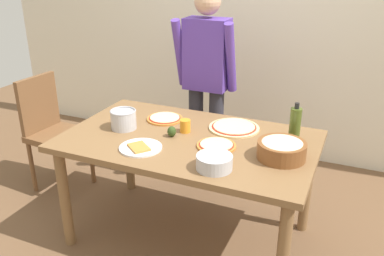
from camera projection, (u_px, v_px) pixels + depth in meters
The scene contains 15 objects.
ground at pixel (189, 235), 2.91m from camera, with size 8.00×8.00×0.00m, color brown.
wall_back at pixel (259, 18), 3.76m from camera, with size 5.60×0.10×2.60m, color silver.
dining_table at pixel (189, 151), 2.65m from camera, with size 1.60×0.96×0.76m.
person_cook at pixel (206, 78), 3.25m from camera, with size 0.49×0.25×1.62m.
chair_wooden_left at pixel (51, 127), 3.35m from camera, with size 0.43×0.43×0.95m.
pizza_raw_on_board at pixel (234, 127), 2.75m from camera, with size 0.34×0.34×0.02m.
pizza_cooked_on_tray at pixel (216, 145), 2.49m from camera, with size 0.24×0.24×0.02m.
pizza_second_cooked at pixel (165, 118), 2.90m from camera, with size 0.25×0.25×0.02m.
plate_with_slice at pixel (140, 148), 2.47m from camera, with size 0.26×0.26×0.02m.
popcorn_bowl at pixel (282, 148), 2.33m from camera, with size 0.28×0.28×0.11m.
mixing_bowl_steel at pixel (214, 162), 2.23m from camera, with size 0.20×0.20×0.08m.
olive_oil_bottle at pixel (295, 125), 2.52m from camera, with size 0.07×0.07×0.26m.
steel_pot at pixel (123, 119), 2.74m from camera, with size 0.17×0.17×0.13m.
cup_orange at pixel (185, 126), 2.69m from camera, with size 0.07×0.07×0.09m, color orange.
avocado at pixel (172, 132), 2.62m from camera, with size 0.06×0.06×0.07m, color #2D4219.
Camera 1 is at (0.97, -2.18, 1.84)m, focal length 38.37 mm.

